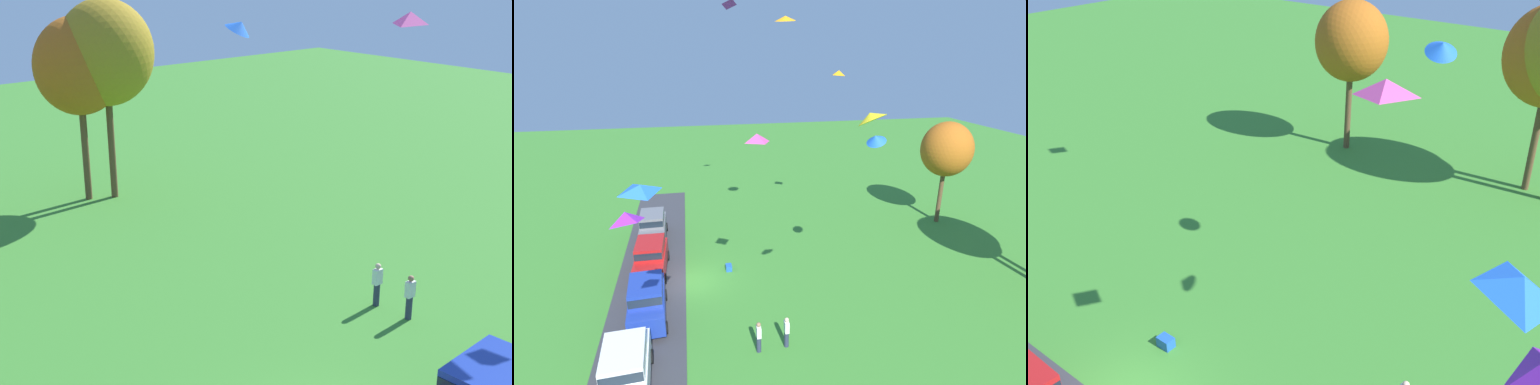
# 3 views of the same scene
# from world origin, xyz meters

# --- Properties ---
(person_beside_suv) EXTENTS (0.36, 0.24, 1.71)m
(person_beside_suv) POSITION_xyz_m (7.23, 3.18, 0.88)
(person_beside_suv) COLOR #2D334C
(person_beside_suv) RESTS_ON ground
(person_watching_sky) EXTENTS (0.36, 0.24, 1.71)m
(person_watching_sky) POSITION_xyz_m (7.15, 4.62, 0.88)
(person_watching_sky) COLOR #2D334C
(person_watching_sky) RESTS_ON ground
(tree_center_back) EXTENTS (4.56, 4.56, 9.63)m
(tree_center_back) POSITION_xyz_m (4.83, 22.65, 7.09)
(tree_center_back) COLOR brown
(tree_center_back) RESTS_ON ground
(tree_lone_near) EXTENTS (4.96, 4.96, 10.46)m
(tree_lone_near) POSITION_xyz_m (6.06, 22.07, 7.71)
(tree_lone_near) COLOR brown
(tree_lone_near) RESTS_ON ground
(kite_diamond_near_flag) EXTENTS (1.29, 1.12, 0.44)m
(kite_diamond_near_flag) POSITION_xyz_m (6.40, 3.34, 10.65)
(kite_diamond_near_flag) COLOR #EA4C9E
(kite_delta_trailing_tail) EXTENTS (1.43, 1.45, 0.80)m
(kite_delta_trailing_tail) POSITION_xyz_m (4.80, 9.73, 10.03)
(kite_delta_trailing_tail) COLOR blue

